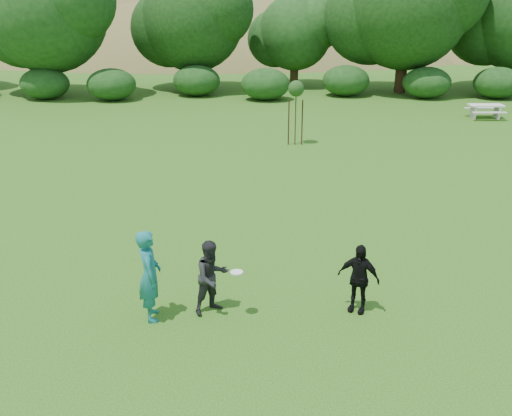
% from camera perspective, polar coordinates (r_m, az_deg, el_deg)
% --- Properties ---
extents(ground, '(120.00, 120.00, 0.00)m').
position_cam_1_polar(ground, '(12.79, 0.11, -9.43)').
color(ground, '#19470C').
rests_on(ground, ground).
extents(player_teal, '(0.62, 0.81, 1.98)m').
position_cam_1_polar(player_teal, '(11.98, -10.60, -6.63)').
color(player_teal, '#186C6F').
rests_on(player_teal, ground).
extents(player_grey, '(1.00, 0.96, 1.63)m').
position_cam_1_polar(player_grey, '(12.12, -4.43, -6.90)').
color(player_grey, black).
rests_on(player_grey, ground).
extents(player_black, '(0.98, 0.74, 1.55)m').
position_cam_1_polar(player_black, '(12.33, 10.20, -6.92)').
color(player_black, black).
rests_on(player_black, ground).
extents(frisbee, '(0.27, 0.27, 0.03)m').
position_cam_1_polar(frisbee, '(11.80, -1.94, -6.44)').
color(frisbee, white).
rests_on(frisbee, ground).
extents(sapling, '(0.70, 0.70, 2.85)m').
position_cam_1_polar(sapling, '(25.36, 4.04, 11.65)').
color(sapling, '#3E2418').
rests_on(sapling, ground).
extents(picnic_table, '(1.80, 1.48, 0.76)m').
position_cam_1_polar(picnic_table, '(33.54, 21.98, 9.17)').
color(picnic_table, silver).
rests_on(picnic_table, ground).
extents(hillside, '(150.00, 72.00, 52.00)m').
position_cam_1_polar(hillside, '(81.60, -0.78, 7.79)').
color(hillside, olive).
rests_on(hillside, ground).
extents(tree_row, '(53.92, 10.38, 9.62)m').
position_cam_1_polar(tree_row, '(39.90, 4.57, 18.52)').
color(tree_row, '#3A2616').
rests_on(tree_row, ground).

